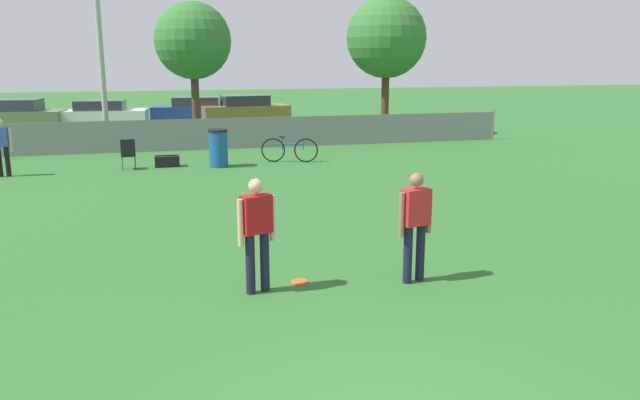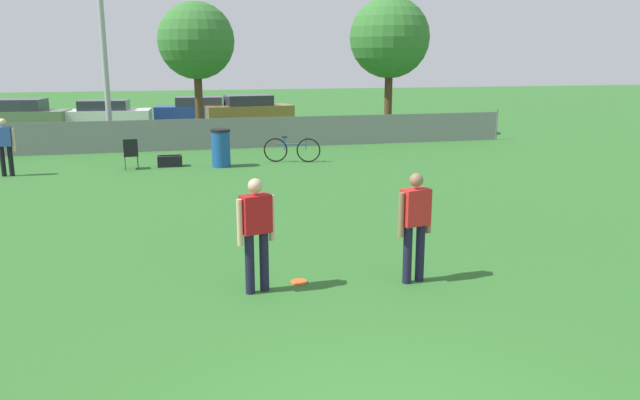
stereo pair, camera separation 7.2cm
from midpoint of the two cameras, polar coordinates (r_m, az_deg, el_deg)
fence_backline at (r=22.56m, az=-9.50°, el=5.98°), size 22.25×0.07×1.21m
tree_near_pole at (r=26.17m, az=-11.16°, el=14.06°), size 3.06×3.06×5.39m
tree_far_right at (r=26.34m, az=6.47°, el=14.49°), size 3.26×3.26×5.62m
player_defender_red at (r=9.03m, az=8.90°, el=-1.84°), size 0.55×0.31×1.62m
player_thrower_red at (r=8.57m, az=-5.62°, el=-2.53°), size 0.54×0.33×1.62m
spectator_in_blue at (r=19.13m, az=-26.77°, el=4.64°), size 0.54×0.25×1.59m
frisbee_disc at (r=9.15m, az=-1.72°, el=-7.48°), size 0.25×0.25×0.03m
folding_chair_sideline at (r=18.99m, az=-16.80°, el=4.18°), size 0.43×0.43×0.90m
bicycle_sideline at (r=19.54m, az=-2.47°, el=4.62°), size 1.71×0.64×0.81m
trash_bin at (r=18.88m, az=-8.94°, el=4.73°), size 0.58×0.58×1.13m
gear_bag_sideline at (r=19.29m, az=-13.47°, el=3.49°), size 0.72×0.40×0.35m
parked_car_olive at (r=31.17m, az=-25.66°, el=7.02°), size 4.22×2.28×1.40m
parked_car_white at (r=30.81m, az=-19.02°, el=7.46°), size 4.25×2.11×1.28m
parked_car_blue at (r=32.44m, az=-10.85°, el=8.14°), size 4.56×2.22×1.27m
parked_car_tan at (r=31.71m, az=-6.46°, el=8.24°), size 4.44×2.10×1.37m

